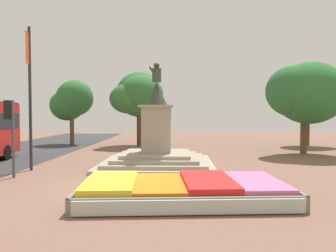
# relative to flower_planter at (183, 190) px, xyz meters

# --- Properties ---
(ground_plane) EXTENTS (72.66, 72.66, 0.00)m
(ground_plane) POSITION_rel_flower_planter_xyz_m (-2.41, 1.23, -0.29)
(ground_plane) COLOR brown
(flower_planter) EXTENTS (6.85, 4.05, 0.65)m
(flower_planter) POSITION_rel_flower_planter_xyz_m (0.00, 0.00, 0.00)
(flower_planter) COLOR #38281C
(flower_planter) RESTS_ON ground_plane
(statue_monument) EXTENTS (5.80, 5.80, 5.37)m
(statue_monument) POSITION_rel_flower_planter_xyz_m (-1.30, 6.72, 0.65)
(statue_monument) COLOR #9F9580
(statue_monument) RESTS_ON ground_plane
(traffic_light_mid_block) EXTENTS (0.42, 0.31, 3.29)m
(traffic_light_mid_block) POSITION_rel_flower_planter_xyz_m (-7.26, 3.21, 2.02)
(traffic_light_mid_block) COLOR #4C5156
(traffic_light_mid_block) RESTS_ON ground_plane
(banner_pole) EXTENTS (0.14, 0.57, 6.83)m
(banner_pole) POSITION_rel_flower_planter_xyz_m (-7.23, 5.02, 3.30)
(banner_pole) COLOR #2D2D33
(banner_pole) RESTS_ON ground_plane
(park_tree_far_left) EXTENTS (5.21, 4.88, 6.08)m
(park_tree_far_left) POSITION_rel_flower_planter_xyz_m (8.23, 11.49, 3.72)
(park_tree_far_left) COLOR brown
(park_tree_far_left) RESTS_ON ground_plane
(park_tree_behind_statue) EXTENTS (4.33, 4.97, 6.23)m
(park_tree_behind_statue) POSITION_rel_flower_planter_xyz_m (-3.51, 16.90, 3.96)
(park_tree_behind_statue) COLOR #4C3823
(park_tree_behind_statue) RESTS_ON ground_plane
(park_tree_far_right) EXTENTS (4.45, 3.75, 5.55)m
(park_tree_far_right) POSITION_rel_flower_planter_xyz_m (10.87, 17.33, 3.59)
(park_tree_far_right) COLOR brown
(park_tree_far_right) RESTS_ON ground_plane
(park_tree_street_side) EXTENTS (3.79, 3.23, 5.66)m
(park_tree_street_side) POSITION_rel_flower_planter_xyz_m (-9.61, 18.27, 3.50)
(park_tree_street_side) COLOR brown
(park_tree_street_side) RESTS_ON ground_plane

